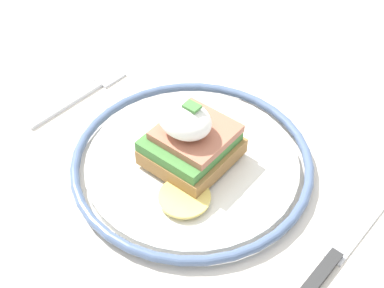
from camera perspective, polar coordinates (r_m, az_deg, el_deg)
name	(u,v)px	position (r m, az deg, el deg)	size (l,w,h in m)	color
dining_table	(174,226)	(0.67, -1.89, -8.74)	(0.92, 0.87, 0.73)	beige
plate	(192,162)	(0.57, 0.00, -1.93)	(0.26, 0.26, 0.02)	silver
sandwich	(190,140)	(0.54, -0.20, 0.42)	(0.10, 0.12, 0.07)	#9E703D
fork	(83,94)	(0.67, -11.55, 5.24)	(0.02, 0.14, 0.00)	silver
knife	(330,262)	(0.52, 14.53, -12.11)	(0.02, 0.19, 0.01)	#2D2D2D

